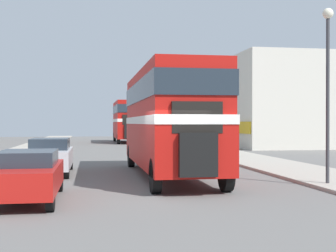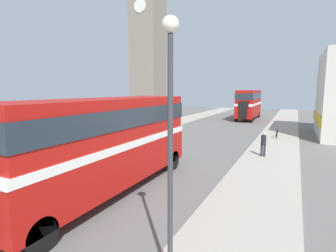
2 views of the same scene
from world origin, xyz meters
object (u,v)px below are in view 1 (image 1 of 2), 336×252
(bus_distant, at_px, (126,118))
(car_parked_mid, at_px, (50,156))
(double_decker_bus, at_px, (168,115))
(street_lamp, at_px, (328,69))
(bicycle_on_pavement, at_px, (205,144))
(pedestrian_walking, at_px, (231,141))
(car_parked_near, at_px, (27,174))

(bus_distant, bearing_deg, car_parked_mid, -100.16)
(double_decker_bus, height_order, street_lamp, street_lamp)
(bus_distant, xyz_separation_m, bicycle_on_pavement, (5.00, -15.29, -2.14))
(street_lamp, bearing_deg, double_decker_bus, 141.74)
(pedestrian_walking, bearing_deg, car_parked_mid, -143.90)
(car_parked_near, bearing_deg, bicycle_on_pavement, 64.53)
(car_parked_mid, relative_size, bicycle_on_pavement, 2.53)
(bus_distant, distance_m, street_lamp, 36.36)
(bus_distant, xyz_separation_m, car_parked_near, (-5.52, -37.39, -1.90))
(street_lamp, bearing_deg, car_parked_near, -172.37)
(car_parked_mid, relative_size, street_lamp, 0.76)
(double_decker_bus, xyz_separation_m, bicycle_on_pavement, (5.76, 17.04, -1.98))
(pedestrian_walking, bearing_deg, street_lamp, -92.77)
(double_decker_bus, bearing_deg, pedestrian_walking, 59.33)
(bus_distant, relative_size, car_parked_mid, 2.14)
(car_parked_near, relative_size, street_lamp, 0.73)
(car_parked_mid, distance_m, street_lamp, 11.45)
(pedestrian_walking, distance_m, street_lamp, 13.26)
(bus_distant, relative_size, bicycle_on_pavement, 5.43)
(pedestrian_walking, relative_size, street_lamp, 0.27)
(double_decker_bus, height_order, pedestrian_walking, double_decker_bus)
(bicycle_on_pavement, xyz_separation_m, street_lamp, (-0.97, -20.82, 3.47))
(car_parked_near, xyz_separation_m, street_lamp, (9.56, 1.28, 3.23))
(double_decker_bus, xyz_separation_m, car_parked_near, (-4.76, -5.06, -1.74))
(double_decker_bus, xyz_separation_m, bus_distant, (0.76, 32.33, 0.16))
(car_parked_near, bearing_deg, car_parked_mid, 89.66)
(double_decker_bus, distance_m, bicycle_on_pavement, 18.10)
(car_parked_near, distance_m, pedestrian_walking, 17.47)
(car_parked_near, height_order, street_lamp, street_lamp)
(car_parked_near, relative_size, bicycle_on_pavement, 2.42)
(bicycle_on_pavement, bearing_deg, car_parked_mid, -124.43)
(pedestrian_walking, height_order, street_lamp, street_lamp)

